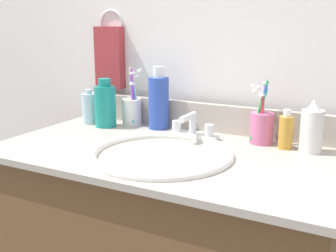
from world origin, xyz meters
name	(u,v)px	position (x,y,z in m)	size (l,w,h in m)	color
countertop	(167,153)	(0.00, 0.00, 0.73)	(0.97, 0.53, 0.02)	#B2A899
backsplash	(203,117)	(0.00, 0.25, 0.78)	(0.97, 0.02, 0.09)	#B2A899
back_wall	(210,150)	(0.00, 0.31, 0.65)	(2.07, 0.04, 1.30)	white
towel_ring	(111,24)	(-0.38, 0.29, 1.07)	(0.10, 0.10, 0.01)	silver
hand_towel	(110,58)	(-0.38, 0.27, 0.95)	(0.11, 0.04, 0.22)	#A53338
sink_basin	(161,166)	(0.01, -0.05, 0.71)	(0.39, 0.39, 0.11)	white
faucet	(192,129)	(0.01, 0.14, 0.76)	(0.16, 0.10, 0.08)	silver
bottle_mouthwash_teal	(105,105)	(-0.31, 0.14, 0.81)	(0.07, 0.07, 0.16)	teal
bottle_lotion_white	(312,129)	(0.35, 0.17, 0.80)	(0.06, 0.06, 0.15)	white
bottle_gel_clear	(89,108)	(-0.39, 0.16, 0.79)	(0.05, 0.05, 0.12)	silver
bottle_shampoo_blue	(159,101)	(-0.14, 0.21, 0.83)	(0.07, 0.07, 0.21)	#2D4CB2
bottle_oil_amber	(286,131)	(0.28, 0.17, 0.78)	(0.04, 0.04, 0.11)	gold
cup_white_ceramic	(132,110)	(-0.25, 0.21, 0.79)	(0.07, 0.07, 0.20)	white
cup_pink	(262,126)	(0.21, 0.19, 0.79)	(0.07, 0.08, 0.19)	#D16693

